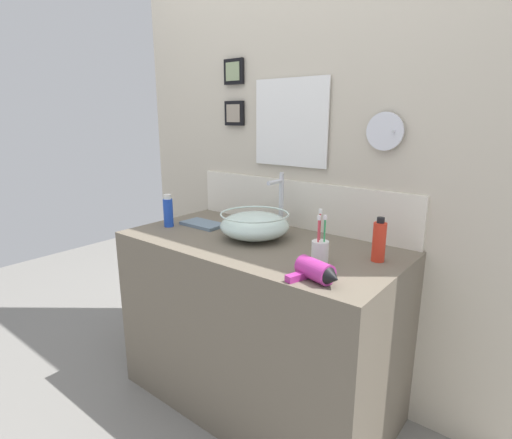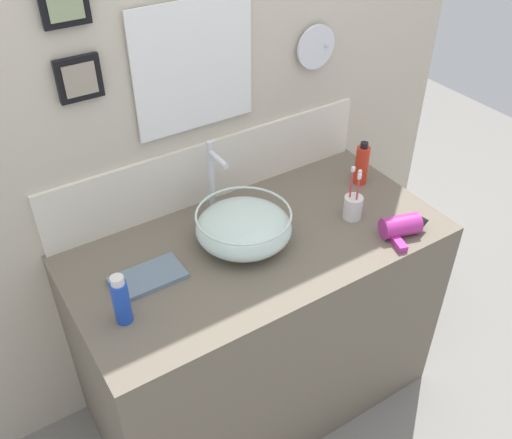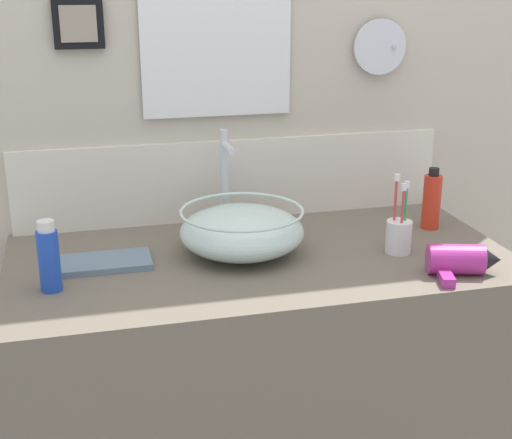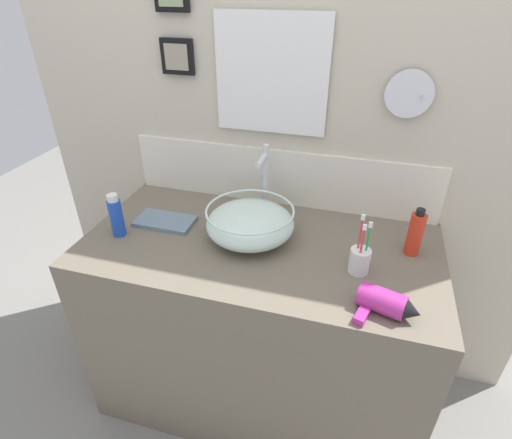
{
  "view_description": "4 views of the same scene",
  "coord_description": "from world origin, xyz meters",
  "px_view_note": "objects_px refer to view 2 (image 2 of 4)",
  "views": [
    {
      "loc": [
        1.07,
        -1.35,
        1.37
      ],
      "look_at": [
        -0.01,
        0.0,
        0.93
      ],
      "focal_mm": 28.0,
      "sensor_mm": 36.0,
      "label": 1
    },
    {
      "loc": [
        -0.81,
        -1.24,
        2.06
      ],
      "look_at": [
        -0.01,
        0.0,
        0.93
      ],
      "focal_mm": 40.0,
      "sensor_mm": 36.0,
      "label": 2
    },
    {
      "loc": [
        -0.43,
        -1.65,
        1.51
      ],
      "look_at": [
        -0.01,
        0.0,
        0.93
      ],
      "focal_mm": 50.0,
      "sensor_mm": 36.0,
      "label": 3
    },
    {
      "loc": [
        0.31,
        -1.13,
        1.66
      ],
      "look_at": [
        -0.01,
        0.0,
        0.93
      ],
      "focal_mm": 28.0,
      "sensor_mm": 36.0,
      "label": 4
    }
  ],
  "objects_px": {
    "faucet": "(213,174)",
    "soap_dispenser": "(121,300)",
    "toothbrush_cup": "(353,206)",
    "glass_bowl_sink": "(244,227)",
    "hair_drier": "(405,226)",
    "lotion_bottle": "(362,165)",
    "hand_towel": "(148,278)"
  },
  "relations": [
    {
      "from": "faucet",
      "to": "toothbrush_cup",
      "type": "xyz_separation_m",
      "value": [
        0.4,
        -0.29,
        -0.11
      ]
    },
    {
      "from": "lotion_bottle",
      "to": "toothbrush_cup",
      "type": "bearing_deg",
      "value": -137.69
    },
    {
      "from": "faucet",
      "to": "hair_drier",
      "type": "height_order",
      "value": "faucet"
    },
    {
      "from": "hair_drier",
      "to": "hand_towel",
      "type": "height_order",
      "value": "hair_drier"
    },
    {
      "from": "soap_dispenser",
      "to": "lotion_bottle",
      "type": "distance_m",
      "value": 1.05
    },
    {
      "from": "faucet",
      "to": "hair_drier",
      "type": "distance_m",
      "value": 0.68
    },
    {
      "from": "hair_drier",
      "to": "toothbrush_cup",
      "type": "distance_m",
      "value": 0.19
    },
    {
      "from": "glass_bowl_sink",
      "to": "lotion_bottle",
      "type": "height_order",
      "value": "lotion_bottle"
    },
    {
      "from": "hair_drier",
      "to": "lotion_bottle",
      "type": "bearing_deg",
      "value": 75.34
    },
    {
      "from": "glass_bowl_sink",
      "to": "faucet",
      "type": "distance_m",
      "value": 0.22
    },
    {
      "from": "glass_bowl_sink",
      "to": "soap_dispenser",
      "type": "relative_size",
      "value": 1.91
    },
    {
      "from": "faucet",
      "to": "hand_towel",
      "type": "relative_size",
      "value": 1.26
    },
    {
      "from": "hair_drier",
      "to": "hand_towel",
      "type": "bearing_deg",
      "value": 162.34
    },
    {
      "from": "glass_bowl_sink",
      "to": "soap_dispenser",
      "type": "distance_m",
      "value": 0.49
    },
    {
      "from": "soap_dispenser",
      "to": "lotion_bottle",
      "type": "bearing_deg",
      "value": 9.83
    },
    {
      "from": "glass_bowl_sink",
      "to": "lotion_bottle",
      "type": "xyz_separation_m",
      "value": [
        0.57,
        0.07,
        0.02
      ]
    },
    {
      "from": "faucet",
      "to": "hand_towel",
      "type": "xyz_separation_m",
      "value": [
        -0.35,
        -0.19,
        -0.15
      ]
    },
    {
      "from": "glass_bowl_sink",
      "to": "toothbrush_cup",
      "type": "height_order",
      "value": "toothbrush_cup"
    },
    {
      "from": "toothbrush_cup",
      "to": "glass_bowl_sink",
      "type": "bearing_deg",
      "value": 167.22
    },
    {
      "from": "faucet",
      "to": "soap_dispenser",
      "type": "height_order",
      "value": "faucet"
    },
    {
      "from": "hair_drier",
      "to": "lotion_bottle",
      "type": "distance_m",
      "value": 0.34
    },
    {
      "from": "toothbrush_cup",
      "to": "faucet",
      "type": "bearing_deg",
      "value": 143.81
    },
    {
      "from": "lotion_bottle",
      "to": "glass_bowl_sink",
      "type": "bearing_deg",
      "value": -173.42
    },
    {
      "from": "hand_towel",
      "to": "soap_dispenser",
      "type": "bearing_deg",
      "value": -136.31
    },
    {
      "from": "soap_dispenser",
      "to": "hair_drier",
      "type": "bearing_deg",
      "value": -8.59
    },
    {
      "from": "toothbrush_cup",
      "to": "lotion_bottle",
      "type": "xyz_separation_m",
      "value": [
        0.17,
        0.15,
        0.03
      ]
    },
    {
      "from": "hand_towel",
      "to": "faucet",
      "type": "bearing_deg",
      "value": 29.22
    },
    {
      "from": "glass_bowl_sink",
      "to": "toothbrush_cup",
      "type": "bearing_deg",
      "value": -12.78
    },
    {
      "from": "soap_dispenser",
      "to": "hand_towel",
      "type": "relative_size",
      "value": 0.74
    },
    {
      "from": "faucet",
      "to": "toothbrush_cup",
      "type": "height_order",
      "value": "faucet"
    },
    {
      "from": "lotion_bottle",
      "to": "hand_towel",
      "type": "xyz_separation_m",
      "value": [
        -0.91,
        -0.06,
        -0.07
      ]
    },
    {
      "from": "faucet",
      "to": "soap_dispenser",
      "type": "distance_m",
      "value": 0.57
    }
  ]
}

